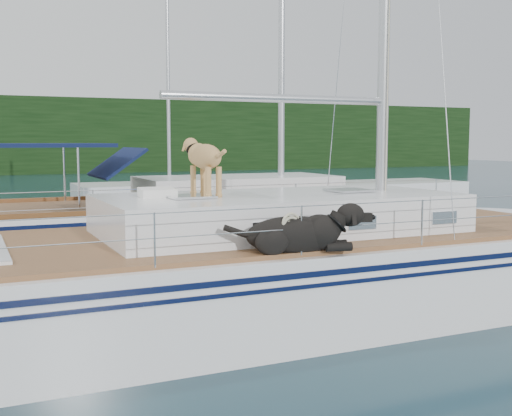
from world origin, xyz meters
name	(u,v)px	position (x,y,z in m)	size (l,w,h in m)	color
ground	(231,320)	(0.00, 0.00, 0.00)	(120.00, 120.00, 0.00)	black
tree_line	(9,135)	(0.00, 45.00, 3.00)	(90.00, 3.00, 6.00)	black
shore_bank	(9,166)	(0.00, 46.20, 0.60)	(92.00, 1.00, 1.20)	#595147
main_sailboat	(236,274)	(0.09, -0.01, 0.68)	(12.00, 3.94, 14.01)	white
neighbor_sailboat	(196,223)	(1.65, 6.15, 0.63)	(11.00, 3.50, 13.30)	white
bg_boat_center	(170,195)	(4.00, 16.00, 0.45)	(7.20, 3.00, 11.65)	white
bg_boat_east	(382,194)	(12.00, 13.00, 0.46)	(6.40, 3.00, 11.65)	white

